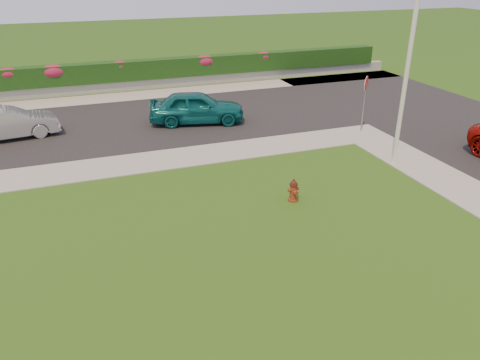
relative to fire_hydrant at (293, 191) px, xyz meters
name	(u,v)px	position (x,y,z in m)	size (l,w,h in m)	color
ground	(321,290)	(-1.35, -4.27, -0.35)	(120.00, 120.00, 0.00)	black
street_far	(72,129)	(-6.35, 9.73, -0.33)	(26.00, 8.00, 0.04)	black
sidewalk_far	(48,175)	(-7.35, 4.73, -0.33)	(24.00, 2.00, 0.04)	gray
curb_corner	(362,134)	(5.65, 4.73, -0.33)	(2.00, 2.00, 0.04)	gray
sidewalk_beyond	(143,95)	(-2.35, 14.73, -0.33)	(34.00, 2.00, 0.04)	gray
retaining_wall	(138,85)	(-2.35, 16.23, -0.05)	(34.00, 0.40, 0.60)	gray
hedge	(137,70)	(-2.35, 16.33, 0.80)	(32.00, 0.90, 1.10)	black
fire_hydrant	(293,191)	(0.00, 0.00, 0.00)	(0.39, 0.36, 0.75)	#59230D
sedan_teal	(197,107)	(-0.77, 8.73, 0.43)	(1.75, 4.35, 1.48)	#0B5457
sedan_silver	(8,123)	(-8.85, 9.36, 0.35)	(1.40, 4.01, 1.32)	#95989C
utility_pole	(405,83)	(4.92, 1.49, 2.70)	(0.16, 0.16, 6.11)	silver
stop_sign	(365,91)	(5.82, 5.06, 1.50)	(0.51, 0.48, 2.50)	slate
flower_clump_b	(8,73)	(-9.22, 16.23, 1.10)	(1.24, 0.80, 0.62)	#A81C4D
flower_clump_c	(54,71)	(-6.92, 16.23, 1.05)	(1.48, 0.95, 0.74)	#A81C4D
flower_clump_d	(120,66)	(-3.28, 16.23, 1.12)	(1.12, 0.72, 0.56)	#A81C4D
flower_clump_e	(205,61)	(1.80, 16.23, 1.07)	(1.38, 0.89, 0.69)	#A81C4D
flower_clump_f	(264,56)	(5.72, 16.23, 1.12)	(1.17, 0.75, 0.58)	#A81C4D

